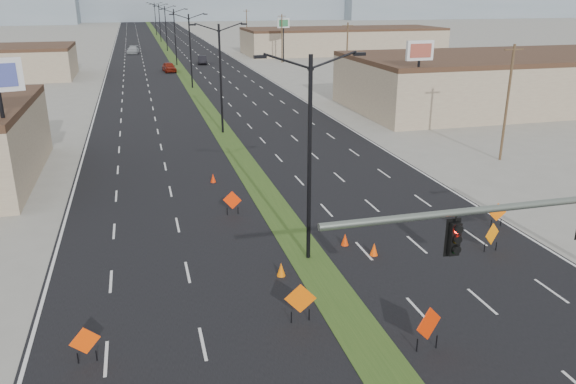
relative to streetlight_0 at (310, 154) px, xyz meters
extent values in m
cube|color=black|center=(0.00, 88.00, -5.42)|extent=(25.00, 400.00, 0.02)
cube|color=#2A4619|center=(0.00, 88.00, -5.42)|extent=(2.00, 400.00, 0.04)
cube|color=tan|center=(34.00, 33.00, -2.67)|extent=(36.00, 18.00, 5.50)
cube|color=tan|center=(38.00, 98.00, -2.92)|extent=(44.00, 16.00, 5.00)
cube|color=gray|center=(180.00, 278.00, 3.58)|extent=(160.00, 50.00, 18.00)
cylinder|color=slate|center=(5.20, -10.00, 0.68)|extent=(16.00, 0.24, 0.24)
cube|color=black|center=(1.70, -10.00, -0.20)|extent=(0.50, 0.28, 1.30)
sphere|color=#FF0C05|center=(1.70, -10.16, 0.15)|extent=(0.22, 0.22, 0.22)
cylinder|color=black|center=(0.00, 0.00, -0.42)|extent=(0.20, 0.20, 10.00)
cube|color=black|center=(-2.30, 0.00, 4.53)|extent=(0.55, 0.24, 0.14)
cube|color=black|center=(2.30, 0.00, 4.53)|extent=(0.55, 0.24, 0.14)
cylinder|color=black|center=(0.00, 28.00, -0.42)|extent=(0.20, 0.20, 10.00)
cube|color=black|center=(-2.30, 28.00, 4.53)|extent=(0.55, 0.24, 0.14)
cube|color=black|center=(2.30, 28.00, 4.53)|extent=(0.55, 0.24, 0.14)
cylinder|color=black|center=(0.00, 56.00, -0.42)|extent=(0.20, 0.20, 10.00)
cube|color=black|center=(-2.30, 56.00, 4.53)|extent=(0.55, 0.24, 0.14)
cube|color=black|center=(2.30, 56.00, 4.53)|extent=(0.55, 0.24, 0.14)
cylinder|color=black|center=(0.00, 84.00, -0.42)|extent=(0.20, 0.20, 10.00)
cube|color=black|center=(-2.30, 84.00, 4.53)|extent=(0.55, 0.24, 0.14)
cube|color=black|center=(2.30, 84.00, 4.53)|extent=(0.55, 0.24, 0.14)
cylinder|color=black|center=(0.00, 112.00, -0.42)|extent=(0.20, 0.20, 10.00)
cube|color=black|center=(-2.30, 112.00, 4.53)|extent=(0.55, 0.24, 0.14)
cube|color=black|center=(2.30, 112.00, 4.53)|extent=(0.55, 0.24, 0.14)
cylinder|color=black|center=(0.00, 140.00, -0.42)|extent=(0.20, 0.20, 10.00)
cube|color=black|center=(-2.30, 140.00, 4.53)|extent=(0.55, 0.24, 0.14)
cube|color=black|center=(2.30, 140.00, 4.53)|extent=(0.55, 0.24, 0.14)
cylinder|color=black|center=(0.00, 168.00, -0.42)|extent=(0.20, 0.20, 10.00)
cube|color=black|center=(-2.30, 168.00, 4.53)|extent=(0.55, 0.24, 0.14)
cube|color=black|center=(2.30, 168.00, 4.53)|extent=(0.55, 0.24, 0.14)
cylinder|color=#4C3823|center=(20.00, 13.00, -0.92)|extent=(0.20, 0.20, 9.00)
cube|color=#4C3823|center=(20.00, 13.00, 3.18)|extent=(1.60, 0.10, 0.10)
cylinder|color=#4C3823|center=(20.00, 48.00, -0.92)|extent=(0.20, 0.20, 9.00)
cube|color=#4C3823|center=(20.00, 48.00, 3.18)|extent=(1.60, 0.10, 0.10)
cylinder|color=#4C3823|center=(20.00, 83.00, -0.92)|extent=(0.20, 0.20, 9.00)
cube|color=#4C3823|center=(20.00, 83.00, 3.18)|extent=(1.60, 0.10, 0.10)
cylinder|color=#4C3823|center=(20.00, 118.00, -0.92)|extent=(0.20, 0.20, 9.00)
cube|color=#4C3823|center=(20.00, 118.00, 3.18)|extent=(1.60, 0.10, 0.10)
imported|color=maroon|center=(-2.00, 74.62, -4.61)|extent=(2.38, 4.90, 1.61)
imported|color=black|center=(4.85, 84.71, -4.66)|extent=(2.11, 4.76, 1.52)
imported|color=#A3A8AC|center=(-7.72, 108.27, -4.60)|extent=(2.93, 5.85, 1.63)
cube|color=#FC4305|center=(-10.13, -6.03, -4.51)|extent=(1.06, 0.32, 1.09)
cylinder|color=black|center=(-10.44, -6.03, -5.19)|extent=(0.05, 0.05, 0.45)
cylinder|color=black|center=(-9.81, -6.03, -5.19)|extent=(0.05, 0.05, 0.45)
cube|color=#ED5D05|center=(-2.00, -5.46, -4.35)|extent=(1.26, 0.30, 1.28)
cylinder|color=black|center=(-2.37, -5.46, -5.15)|extent=(0.05, 0.05, 0.53)
cylinder|color=black|center=(-1.63, -5.46, -5.15)|extent=(0.05, 0.05, 0.53)
cube|color=#FF3205|center=(-2.66, 6.81, -4.49)|extent=(1.06, 0.45, 1.12)
cylinder|color=black|center=(-2.99, 6.81, -5.19)|extent=(0.05, 0.05, 0.47)
cylinder|color=black|center=(-2.34, 6.81, -5.19)|extent=(0.05, 0.05, 0.47)
cube|color=red|center=(2.00, -8.52, -4.28)|extent=(1.27, 0.58, 1.37)
cylinder|color=black|center=(1.60, -8.52, -5.13)|extent=(0.05, 0.05, 0.57)
cylinder|color=black|center=(2.40, -8.52, -5.13)|extent=(0.05, 0.05, 0.57)
cube|color=orange|center=(9.28, -1.67, -4.44)|extent=(1.08, 0.52, 1.17)
cylinder|color=black|center=(8.94, -1.67, -5.17)|extent=(0.05, 0.05, 0.49)
cylinder|color=black|center=(9.62, -1.67, -5.17)|extent=(0.05, 0.05, 0.49)
cube|color=#FF6605|center=(11.50, 1.10, -4.53)|extent=(1.06, 0.20, 1.07)
cylinder|color=black|center=(11.19, 1.10, -5.20)|extent=(0.05, 0.05, 0.45)
cylinder|color=black|center=(11.81, 1.10, -5.20)|extent=(0.05, 0.05, 0.45)
cone|color=orange|center=(-1.78, -1.49, -5.08)|extent=(0.42, 0.42, 0.68)
cone|color=#FF4C05|center=(3.30, -0.56, -5.08)|extent=(0.52, 0.52, 0.68)
cone|color=#E83804|center=(2.31, 0.96, -5.08)|extent=(0.47, 0.47, 0.67)
cone|color=red|center=(-2.95, 13.23, -5.10)|extent=(0.40, 0.40, 0.64)
cylinder|color=black|center=(-15.51, 12.27, -1.70)|extent=(0.24, 0.24, 7.43)
cylinder|color=black|center=(18.42, 24.74, -1.94)|extent=(0.24, 0.24, 6.97)
cube|color=white|center=(18.42, 24.74, 2.10)|extent=(2.76, 0.45, 1.83)
cube|color=#AB4839|center=(18.42, 24.54, 2.10)|extent=(2.20, 0.13, 1.28)
cylinder|color=black|center=(20.60, 84.21, -2.04)|extent=(0.24, 0.24, 6.75)
cube|color=white|center=(20.60, 84.21, 1.86)|extent=(2.60, 1.31, 1.78)
cube|color=#327D4C|center=(20.60, 84.01, 1.86)|extent=(2.00, 0.84, 1.24)
camera|label=1|loc=(-7.56, -24.30, 7.09)|focal=35.00mm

